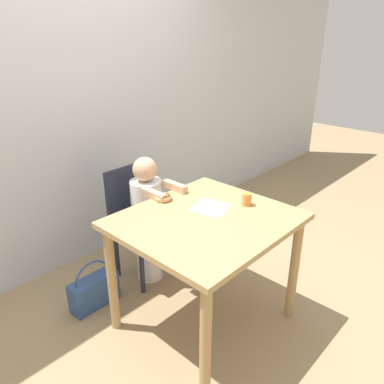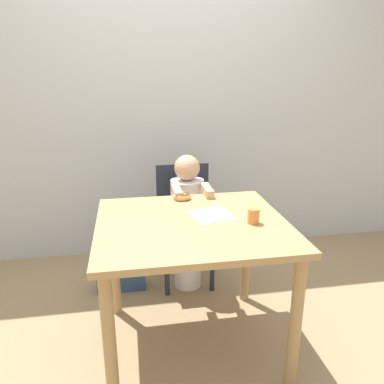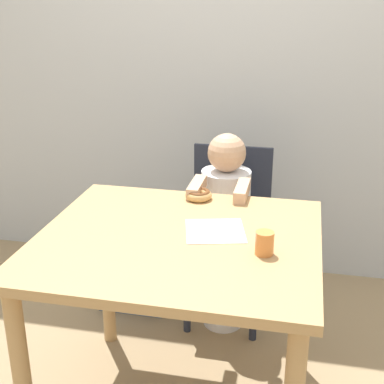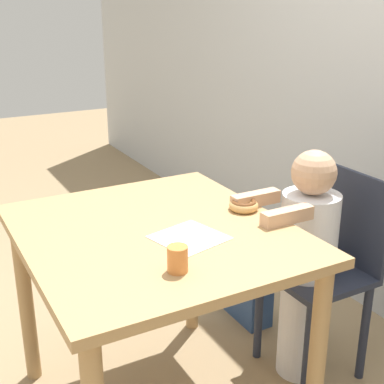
{
  "view_description": "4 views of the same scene",
  "coord_description": "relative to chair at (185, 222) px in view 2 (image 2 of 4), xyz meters",
  "views": [
    {
      "loc": [
        -1.5,
        -1.29,
        1.8
      ],
      "look_at": [
        0.02,
        0.13,
        0.89
      ],
      "focal_mm": 35.0,
      "sensor_mm": 36.0,
      "label": 1
    },
    {
      "loc": [
        -0.31,
        -1.79,
        1.53
      ],
      "look_at": [
        0.02,
        0.13,
        0.89
      ],
      "focal_mm": 35.0,
      "sensor_mm": 36.0,
      "label": 2
    },
    {
      "loc": [
        0.41,
        -1.66,
        1.59
      ],
      "look_at": [
        0.02,
        0.13,
        0.89
      ],
      "focal_mm": 50.0,
      "sensor_mm": 36.0,
      "label": 3
    },
    {
      "loc": [
        1.55,
        -0.7,
        1.52
      ],
      "look_at": [
        0.02,
        0.13,
        0.89
      ],
      "focal_mm": 50.0,
      "sensor_mm": 36.0,
      "label": 4
    }
  ],
  "objects": [
    {
      "name": "dining_table",
      "position": [
        -0.08,
        -0.74,
        0.19
      ],
      "size": [
        1.0,
        0.89,
        0.77
      ],
      "color": "tan",
      "rests_on": "ground_plane"
    },
    {
      "name": "wall_back",
      "position": [
        -0.08,
        0.56,
        0.78
      ],
      "size": [
        8.0,
        0.05,
        2.5
      ],
      "color": "silver",
      "rests_on": "ground_plane"
    },
    {
      "name": "donut",
      "position": [
        -0.07,
        -0.37,
        0.33
      ],
      "size": [
        0.11,
        0.11,
        0.04
      ],
      "color": "tan",
      "rests_on": "dining_table"
    },
    {
      "name": "handbag",
      "position": [
        -0.49,
        -0.07,
        -0.34
      ],
      "size": [
        0.34,
        0.13,
        0.36
      ],
      "color": "#2D4C84",
      "rests_on": "ground_plane"
    },
    {
      "name": "cup",
      "position": [
        0.23,
        -0.81,
        0.35
      ],
      "size": [
        0.06,
        0.06,
        0.08
      ],
      "color": "orange",
      "rests_on": "dining_table"
    },
    {
      "name": "chair",
      "position": [
        0.0,
        0.0,
        0.0
      ],
      "size": [
        0.39,
        0.37,
        0.87
      ],
      "color": "#232838",
      "rests_on": "ground_plane"
    },
    {
      "name": "napkin",
      "position": [
        0.05,
        -0.67,
        0.31
      ],
      "size": [
        0.25,
        0.25,
        0.0
      ],
      "color": "white",
      "rests_on": "dining_table"
    },
    {
      "name": "child_figure",
      "position": [
        0.0,
        -0.11,
        0.04
      ],
      "size": [
        0.24,
        0.41,
        0.99
      ],
      "color": "white",
      "rests_on": "ground_plane"
    },
    {
      "name": "ground_plane",
      "position": [
        -0.08,
        -0.74,
        -0.47
      ],
      "size": [
        12.0,
        12.0,
        0.0
      ],
      "primitive_type": "plane",
      "color": "#997F5B"
    }
  ]
}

